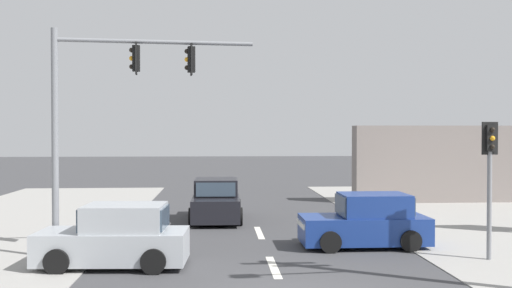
{
  "coord_description": "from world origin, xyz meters",
  "views": [
    {
      "loc": [
        -1.36,
        -11.47,
        3.3
      ],
      "look_at": [
        -0.36,
        4.0,
        2.99
      ],
      "focal_mm": 42.0,
      "sensor_mm": 36.0,
      "label": 1
    }
  ],
  "objects_px": {
    "pedestal_signal_right_kerb": "(490,166)",
    "sedan_receding_far": "(216,202)",
    "traffic_signal_mast": "(106,100)",
    "hatchback_crossing_left": "(116,238)",
    "hatchback_kerbside_parked": "(366,222)"
  },
  "relations": [
    {
      "from": "hatchback_kerbside_parked",
      "to": "traffic_signal_mast",
      "type": "bearing_deg",
      "value": -172.91
    },
    {
      "from": "pedestal_signal_right_kerb",
      "to": "sedan_receding_far",
      "type": "bearing_deg",
      "value": 133.31
    },
    {
      "from": "hatchback_crossing_left",
      "to": "sedan_receding_far",
      "type": "distance_m",
      "value": 7.94
    },
    {
      "from": "traffic_signal_mast",
      "to": "pedestal_signal_right_kerb",
      "type": "relative_size",
      "value": 1.69
    },
    {
      "from": "traffic_signal_mast",
      "to": "sedan_receding_far",
      "type": "relative_size",
      "value": 1.41
    },
    {
      "from": "sedan_receding_far",
      "to": "hatchback_crossing_left",
      "type": "bearing_deg",
      "value": -107.76
    },
    {
      "from": "traffic_signal_mast",
      "to": "hatchback_crossing_left",
      "type": "relative_size",
      "value": 1.62
    },
    {
      "from": "hatchback_kerbside_parked",
      "to": "hatchback_crossing_left",
      "type": "bearing_deg",
      "value": -162.66
    },
    {
      "from": "traffic_signal_mast",
      "to": "hatchback_crossing_left",
      "type": "height_order",
      "value": "traffic_signal_mast"
    },
    {
      "from": "traffic_signal_mast",
      "to": "sedan_receding_far",
      "type": "xyz_separation_m",
      "value": [
        2.88,
        6.35,
        -3.44
      ]
    },
    {
      "from": "hatchback_crossing_left",
      "to": "hatchback_kerbside_parked",
      "type": "height_order",
      "value": "same"
    },
    {
      "from": "traffic_signal_mast",
      "to": "hatchback_crossing_left",
      "type": "xyz_separation_m",
      "value": [
        0.45,
        -1.21,
        -3.44
      ]
    },
    {
      "from": "hatchback_crossing_left",
      "to": "hatchback_kerbside_parked",
      "type": "relative_size",
      "value": 1.02
    },
    {
      "from": "traffic_signal_mast",
      "to": "sedan_receding_far",
      "type": "distance_m",
      "value": 7.78
    },
    {
      "from": "pedestal_signal_right_kerb",
      "to": "traffic_signal_mast",
      "type": "bearing_deg",
      "value": 173.7
    }
  ]
}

